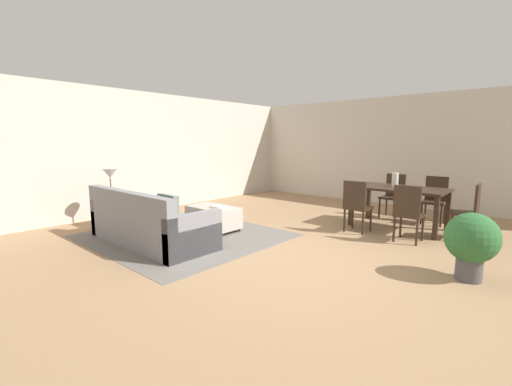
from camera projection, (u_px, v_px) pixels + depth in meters
ground_plane at (293, 258)px, 4.63m from camera, size 10.80×10.80×0.00m
wall_back at (415, 152)px, 8.12m from camera, size 9.00×0.12×2.70m
wall_left at (147, 152)px, 7.75m from camera, size 0.12×11.00×2.70m
area_rug at (185, 235)px, 5.76m from camera, size 3.00×2.80×0.01m
couch at (149, 225)px, 5.31m from camera, size 2.30×0.93×0.86m
ottoman_table at (213, 217)px, 6.09m from camera, size 0.95×0.55×0.43m
side_table at (112, 203)px, 6.32m from camera, size 0.40×0.40×0.57m
table_lamp at (110, 175)px, 6.24m from camera, size 0.26×0.26×0.53m
dining_table at (399, 192)px, 6.18m from camera, size 1.60×0.92×0.76m
dining_chair_near_left at (356, 204)px, 5.88m from camera, size 0.41×0.41×0.92m
dining_chair_near_right at (408, 210)px, 5.29m from camera, size 0.41×0.41×0.92m
dining_chair_far_left at (393, 193)px, 7.08m from camera, size 0.42×0.42×0.92m
dining_chair_far_right at (435, 197)px, 6.55m from camera, size 0.42×0.42×0.92m
dining_chair_head_east at (470, 208)px, 5.46m from camera, size 0.42×0.42×0.92m
vase_centerpiece at (395, 180)px, 6.24m from camera, size 0.12×0.12×0.26m
book_on_ottoman at (219, 207)px, 5.96m from camera, size 0.27×0.21×0.03m
potted_plant at (472, 241)px, 3.83m from camera, size 0.57×0.57×0.79m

